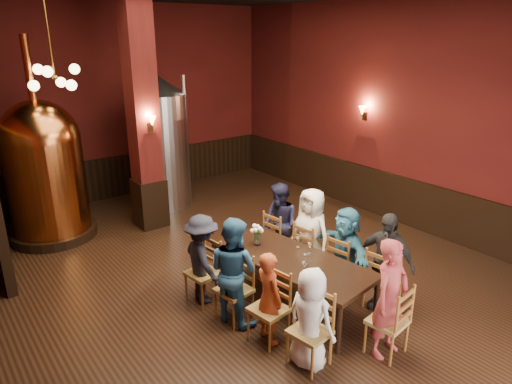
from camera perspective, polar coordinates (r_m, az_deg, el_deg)
room at (r=6.99m, az=-2.12°, el=6.31°), size 10.00×10.02×4.50m
wainscot_right at (r=10.21m, az=16.40°, el=-0.50°), size 0.08×9.90×1.00m
wainscot_back at (r=11.71m, az=-16.27°, el=2.02°), size 7.90×0.08×1.00m
column at (r=9.25m, az=-13.94°, el=8.96°), size 0.58×0.58×4.50m
pendant_cluster at (r=8.75m, az=-23.88°, el=12.99°), size 0.90×0.90×1.70m
sconce_wall at (r=10.22m, az=13.48°, el=9.65°), size 0.20×0.20×0.36m
sconce_column at (r=8.98m, az=-13.12°, el=8.41°), size 0.20×0.20×0.36m
dining_table at (r=6.68m, az=4.55°, el=-8.74°), size 1.32×2.51×0.75m
chair_0 at (r=5.70m, az=6.73°, el=-16.93°), size 0.52×0.52×0.92m
person_0 at (r=5.60m, az=6.80°, el=-15.43°), size 0.51×0.69×1.28m
chair_1 at (r=6.05m, az=1.58°, el=-14.40°), size 0.52×0.52×0.92m
person_1 at (r=5.96m, az=1.60°, el=-13.03°), size 0.34×0.48×1.26m
chair_2 at (r=6.45m, az=-2.80°, el=-12.11°), size 0.52×0.52×0.92m
person_2 at (r=6.30m, az=-2.85°, el=-9.73°), size 0.55×0.81×1.53m
chair_3 at (r=6.89m, az=-6.65°, el=-10.01°), size 0.52×0.52×0.92m
person_3 at (r=6.79m, az=-6.72°, el=-8.35°), size 0.61×0.94×1.37m
chair_4 at (r=6.93m, az=15.60°, el=-10.49°), size 0.52×0.52×0.92m
person_4 at (r=6.79m, az=15.82°, el=-8.38°), size 0.53×0.93×1.49m
chair_5 at (r=7.22m, az=10.95°, el=-8.81°), size 0.52×0.52×0.92m
person_5 at (r=7.12m, az=11.06°, el=-7.17°), size 0.64×1.34×1.38m
chair_6 at (r=7.56m, az=6.78°, el=-7.25°), size 0.52×0.52×0.92m
person_6 at (r=7.43m, az=6.87°, el=-5.19°), size 0.54×0.78×1.52m
chair_7 at (r=7.94m, az=2.96°, el=-5.77°), size 0.52×0.52×0.92m
person_7 at (r=7.83m, az=2.99°, el=-4.06°), size 0.43×0.74×1.44m
chair_8 at (r=6.07m, az=16.14°, el=-15.18°), size 0.52×0.52×0.92m
person_8 at (r=5.90m, az=16.42°, el=-12.66°), size 0.59×0.40×1.55m
copper_kettle at (r=9.50m, az=-24.92°, el=2.62°), size 1.61×1.61×3.80m
steel_vessel at (r=10.55m, az=-11.71°, el=6.11°), size 1.60×1.60×2.97m
rose_vase at (r=6.93m, az=0.17°, el=-4.96°), size 0.20×0.20×0.34m
wine_glass_0 at (r=6.24m, az=6.01°, el=-9.39°), size 0.07×0.07×0.17m
wine_glass_1 at (r=6.77m, az=6.74°, el=-7.02°), size 0.07×0.07×0.17m
wine_glass_2 at (r=6.88m, az=-2.21°, el=-6.42°), size 0.07×0.07×0.17m
wine_glass_3 at (r=6.05m, az=8.03°, el=-10.45°), size 0.07×0.07×0.17m
wine_glass_4 at (r=6.44m, az=6.21°, el=-8.42°), size 0.07×0.07×0.17m
wine_glass_5 at (r=6.94m, az=5.30°, el=-6.27°), size 0.07×0.07×0.17m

